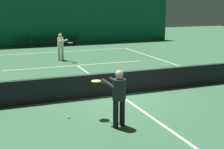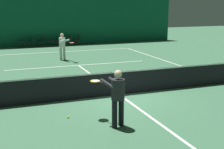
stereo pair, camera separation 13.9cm
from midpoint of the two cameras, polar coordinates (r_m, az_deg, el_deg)
name	(u,v)px [view 2 (the right image)]	position (r m, az deg, el deg)	size (l,w,h in m)	color
ground_plane	(119,95)	(12.39, 1.65, -3.71)	(60.00, 60.00, 0.00)	#386647
backdrop_curtain	(49,18)	(27.30, -11.23, 10.02)	(23.00, 0.12, 4.56)	#0F5138
court_line_baseline_far	(60,52)	(23.59, -9.36, 4.11)	(11.00, 0.10, 0.00)	silver
court_line_service_far	(78,65)	(18.30, -5.94, 1.69)	(8.25, 0.10, 0.00)	silver
court_line_centre	(119,95)	(12.39, 1.65, -3.70)	(0.10, 12.80, 0.00)	silver
tennis_net	(119,82)	(12.25, 1.67, -1.42)	(12.00, 0.10, 1.07)	black
player_near	(117,94)	(8.99, 1.36, -3.57)	(0.86, 1.40, 1.70)	black
player_far	(63,45)	(19.98, -8.82, 5.41)	(0.89, 1.39, 1.70)	beige
courtside_chair_0	(22,42)	(26.61, -15.92, 5.82)	(0.44, 0.44, 0.84)	#2D2D2D
courtside_chair_1	(32,41)	(26.68, -14.27, 5.94)	(0.44, 0.44, 0.84)	#2D2D2D
courtside_chair_2	(41,41)	(26.77, -12.62, 6.04)	(0.44, 0.44, 0.84)	#2D2D2D
courtside_chair_3	(51,40)	(26.89, -10.99, 6.15)	(0.44, 0.44, 0.84)	#2D2D2D
courtside_chair_4	(60,40)	(27.03, -9.38, 6.25)	(0.44, 0.44, 0.84)	#2D2D2D
courtside_chair_5	(69,40)	(27.19, -7.78, 6.34)	(0.44, 0.44, 0.84)	#2D2D2D
courtside_chair_6	(77,39)	(27.37, -6.20, 6.42)	(0.44, 0.44, 0.84)	#2D2D2D
tennis_ball	(68,117)	(10.01, -7.60, -7.72)	(0.07, 0.07, 0.07)	#D1DB33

